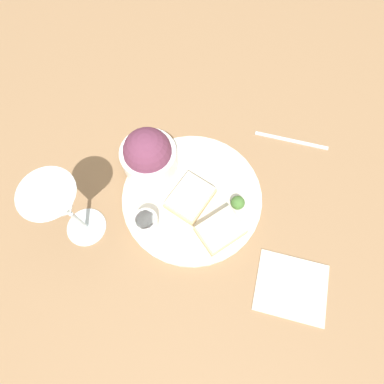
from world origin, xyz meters
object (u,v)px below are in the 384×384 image
object	(u,v)px
wine_glass	(61,206)
fork	(291,140)
napkin	(292,287)
cheese_toast_near	(190,198)
salad_bowl	(149,155)
cheese_toast_far	(221,230)
sauce_ramekin	(146,222)

from	to	relation	value
wine_glass	fork	size ratio (longest dim) A/B	1.11
napkin	fork	distance (m)	0.33
cheese_toast_near	fork	xyz separation A→B (m)	(-0.22, 0.17, -0.02)
salad_bowl	cheese_toast_far	world-z (taller)	salad_bowl
sauce_ramekin	napkin	distance (m)	0.30
salad_bowl	fork	xyz separation A→B (m)	(-0.18, 0.27, -0.06)
fork	napkin	bearing A→B (deg)	13.29
salad_bowl	wine_glass	size ratio (longest dim) A/B	0.62
cheese_toast_near	sauce_ramekin	bearing A→B (deg)	-37.57
sauce_ramekin	napkin	bearing A→B (deg)	87.29
salad_bowl	cheese_toast_near	size ratio (longest dim) A/B	1.10
salad_bowl	napkin	size ratio (longest dim) A/B	0.80
cheese_toast_far	wine_glass	size ratio (longest dim) A/B	0.57
fork	cheese_toast_far	bearing A→B (deg)	-17.95
napkin	sauce_ramekin	bearing A→B (deg)	-92.71
salad_bowl	sauce_ramekin	size ratio (longest dim) A/B	2.47
salad_bowl	cheese_toast_near	world-z (taller)	salad_bowl
wine_glass	napkin	xyz separation A→B (m)	(-0.03, 0.42, -0.13)
cheese_toast_far	fork	size ratio (longest dim) A/B	0.63
cheese_toast_near	napkin	world-z (taller)	cheese_toast_near
salad_bowl	wine_glass	distance (m)	0.20
fork	sauce_ramekin	bearing A→B (deg)	-36.81
cheese_toast_near	cheese_toast_far	size ratio (longest dim) A/B	0.98
cheese_toast_far	fork	xyz separation A→B (m)	(-0.27, 0.09, -0.02)
salad_bowl	cheese_toast_near	bearing A→B (deg)	66.93
cheese_toast_far	cheese_toast_near	bearing A→B (deg)	-118.56
wine_glass	sauce_ramekin	bearing A→B (deg)	110.88
sauce_ramekin	cheese_toast_far	distance (m)	0.15
cheese_toast_near	salad_bowl	bearing A→B (deg)	-113.07
wine_glass	salad_bowl	bearing A→B (deg)	157.34
cheese_toast_far	wine_glass	distance (m)	0.29
cheese_toast_near	fork	distance (m)	0.28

